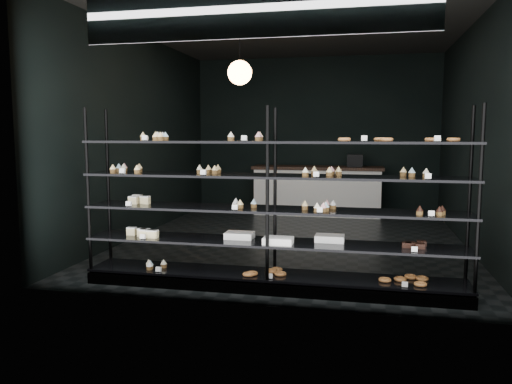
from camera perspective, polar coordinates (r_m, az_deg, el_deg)
room at (r=7.57m, az=4.54°, el=6.41°), size 5.01×6.01×3.20m
display_shelf at (r=5.24m, az=1.50°, el=-4.39°), size 4.00×0.50×1.91m
signage at (r=4.81m, az=-0.31°, el=20.07°), size 3.30×0.05×0.50m
pendant_lamp at (r=6.90m, az=-1.87°, el=13.48°), size 0.32×0.32×0.89m
service_counter at (r=10.10m, az=7.08°, el=0.22°), size 2.59×0.65×1.23m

